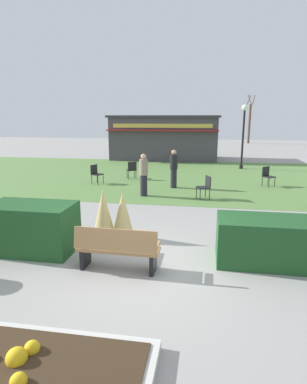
% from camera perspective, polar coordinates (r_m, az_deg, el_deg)
% --- Properties ---
extents(ground_plane, '(80.00, 80.00, 0.00)m').
position_cam_1_polar(ground_plane, '(6.90, -1.83, -13.48)').
color(ground_plane, '#999691').
extents(lawn_patch, '(36.00, 12.00, 0.01)m').
position_cam_1_polar(lawn_patch, '(17.29, 5.25, 2.86)').
color(lawn_patch, '#5B8442').
rests_on(lawn_patch, ground_plane).
extents(flower_bed, '(3.33, 1.81, 0.32)m').
position_cam_1_polar(flower_bed, '(4.68, -23.90, -28.07)').
color(flower_bed, beige).
rests_on(flower_bed, ground_plane).
extents(park_bench, '(1.71, 0.56, 0.95)m').
position_cam_1_polar(park_bench, '(6.67, -6.43, -9.97)').
color(park_bench, '#9E7547').
rests_on(park_bench, ground_plane).
extents(hedge_left, '(2.00, 1.10, 1.14)m').
position_cam_1_polar(hedge_left, '(8.05, -20.85, -5.97)').
color(hedge_left, '#1E4C23').
rests_on(hedge_left, ground_plane).
extents(hedge_right, '(2.34, 1.10, 0.99)m').
position_cam_1_polar(hedge_right, '(7.40, 20.35, -8.24)').
color(hedge_right, '#1E4C23').
rests_on(hedge_right, ground_plane).
extents(ornamental_grass_behind_left, '(0.62, 0.62, 1.30)m').
position_cam_1_polar(ornamental_grass_behind_left, '(8.42, -8.86, -3.86)').
color(ornamental_grass_behind_left, tan).
rests_on(ornamental_grass_behind_left, ground_plane).
extents(ornamental_grass_behind_right, '(0.61, 0.61, 1.24)m').
position_cam_1_polar(ornamental_grass_behind_right, '(8.33, -5.48, -4.14)').
color(ornamental_grass_behind_right, tan).
rests_on(ornamental_grass_behind_right, ground_plane).
extents(lamppost_far, '(0.36, 0.36, 3.79)m').
position_cam_1_polar(lamppost_far, '(20.16, 15.69, 10.78)').
color(lamppost_far, black).
rests_on(lamppost_far, ground_plane).
extents(food_kiosk, '(7.96, 4.22, 3.19)m').
position_cam_1_polar(food_kiosk, '(24.36, 2.08, 9.71)').
color(food_kiosk, '#47424C').
rests_on(food_kiosk, ground_plane).
extents(cafe_chair_west, '(0.59, 0.59, 0.89)m').
position_cam_1_polar(cafe_chair_west, '(16.36, -3.87, 4.16)').
color(cafe_chair_west, black).
rests_on(cafe_chair_west, ground_plane).
extents(cafe_chair_east, '(0.58, 0.58, 0.89)m').
position_cam_1_polar(cafe_chair_east, '(12.48, 9.19, 1.17)').
color(cafe_chair_east, black).
rests_on(cafe_chair_east, ground_plane).
extents(cafe_chair_center, '(0.62, 0.62, 0.89)m').
position_cam_1_polar(cafe_chair_center, '(15.47, 19.57, 2.90)').
color(cafe_chair_center, black).
rests_on(cafe_chair_center, ground_plane).
extents(cafe_chair_north, '(0.57, 0.57, 0.89)m').
position_cam_1_polar(cafe_chair_north, '(15.42, -10.21, 3.42)').
color(cafe_chair_north, black).
rests_on(cafe_chair_north, ground_plane).
extents(person_strolling, '(0.34, 0.34, 1.69)m').
position_cam_1_polar(person_strolling, '(12.72, -1.76, 3.09)').
color(person_strolling, '#23232D').
rests_on(person_strolling, ground_plane).
extents(person_standing, '(0.34, 0.34, 1.69)m').
position_cam_1_polar(person_standing, '(14.25, 3.62, 4.17)').
color(person_standing, '#23232D').
rests_on(person_standing, ground_plane).
extents(parked_car_west_slot, '(4.24, 2.14, 1.20)m').
position_cam_1_polar(parked_car_west_slot, '(33.01, -0.63, 8.96)').
color(parked_car_west_slot, '#B7BABF').
rests_on(parked_car_west_slot, ground_plane).
extents(tree_right_bg, '(0.91, 0.96, 5.58)m').
position_cam_1_polar(tree_right_bg, '(40.43, 16.66, 11.74)').
color(tree_right_bg, brown).
rests_on(tree_right_bg, ground_plane).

